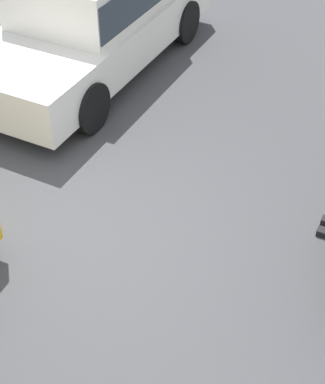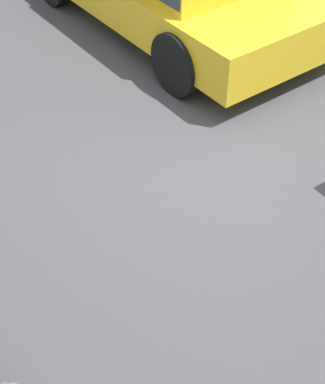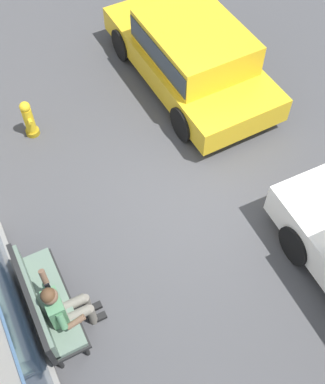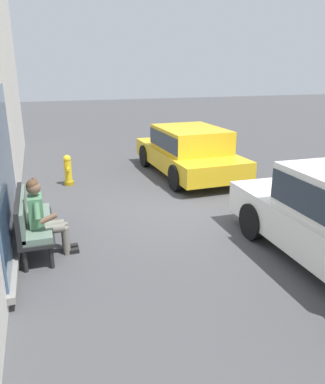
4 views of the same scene
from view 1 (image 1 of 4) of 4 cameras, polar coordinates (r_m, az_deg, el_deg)
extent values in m
plane|color=#424244|center=(6.07, -8.15, -4.83)|extent=(60.00, 60.00, 0.00)
cube|color=white|center=(8.74, -6.84, 15.01)|extent=(4.52, 1.84, 0.60)
cylinder|color=black|center=(7.43, -6.99, 8.11)|extent=(0.66, 0.19, 0.66)
cylinder|color=black|center=(9.56, 2.29, 16.16)|extent=(0.66, 0.19, 0.66)
cylinder|color=black|center=(10.31, -6.53, 17.81)|extent=(0.66, 0.19, 0.66)
camera|label=2|loc=(6.44, 29.37, 28.72)|focal=55.00mm
camera|label=3|loc=(7.96, 43.64, 53.59)|focal=45.00mm
camera|label=4|loc=(10.73, 29.60, 29.32)|focal=35.00mm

